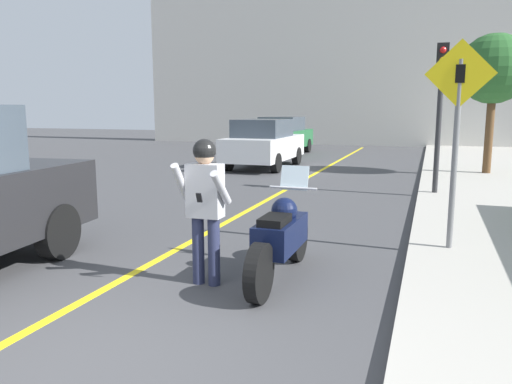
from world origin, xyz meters
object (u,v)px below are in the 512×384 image
at_px(street_tree, 494,70).
at_px(parked_car_white, 264,143).
at_px(crossing_sign, 457,125).
at_px(motorcycle, 281,238).
at_px(traffic_light, 441,89).
at_px(parked_car_green, 283,135).
at_px(person_biker, 205,197).

relative_size(street_tree, parked_car_white, 0.98).
bearing_deg(crossing_sign, motorcycle, -138.34).
distance_m(crossing_sign, traffic_light, 4.95).
height_order(motorcycle, traffic_light, traffic_light).
bearing_deg(motorcycle, crossing_sign, 41.66).
bearing_deg(crossing_sign, traffic_light, 92.07).
height_order(street_tree, parked_car_green, street_tree).
bearing_deg(person_biker, parked_car_green, 103.31).
bearing_deg(street_tree, person_biker, -109.35).
relative_size(motorcycle, parked_car_white, 0.53).
bearing_deg(parked_car_white, crossing_sign, -57.67).
relative_size(traffic_light, street_tree, 0.82).
relative_size(motorcycle, traffic_light, 0.66).
bearing_deg(street_tree, parked_car_green, 147.12).
distance_m(motorcycle, crossing_sign, 2.92).
xyz_separation_m(traffic_light, parked_car_green, (-6.48, 9.52, -1.61)).
distance_m(person_biker, parked_car_green, 17.10).
xyz_separation_m(person_biker, parked_car_green, (-3.94, 16.64, -0.18)).
xyz_separation_m(motorcycle, street_tree, (3.27, 11.00, 2.66)).
xyz_separation_m(motorcycle, parked_car_green, (-4.70, 16.16, 0.35)).
height_order(motorcycle, person_biker, person_biker).
height_order(parked_car_white, parked_car_green, same).
height_order(traffic_light, parked_car_green, traffic_light).
xyz_separation_m(motorcycle, person_biker, (-0.77, -0.48, 0.53)).
bearing_deg(parked_car_white, motorcycle, -70.53).
relative_size(person_biker, street_tree, 0.41).
bearing_deg(motorcycle, traffic_light, 75.04).
distance_m(motorcycle, street_tree, 11.78).
distance_m(street_tree, parked_car_white, 7.49).
bearing_deg(parked_car_green, crossing_sign, -65.24).
relative_size(person_biker, traffic_light, 0.50).
relative_size(crossing_sign, traffic_light, 0.84).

